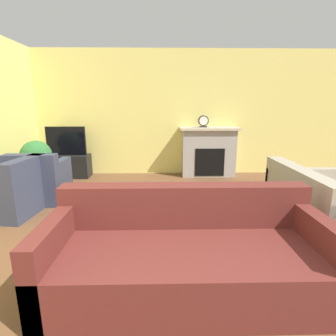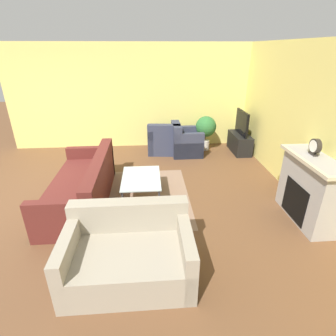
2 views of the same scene
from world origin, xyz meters
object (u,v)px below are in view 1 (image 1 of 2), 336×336
object	(u,v)px
armchair_by_window	(10,194)
armchair_accent	(40,183)
tv	(66,141)
couch_loveseat	(324,212)
mantel_clock	(203,121)
couch_sectional	(187,256)
coffee_table	(171,203)
potted_plant	(37,158)

from	to	relation	value
armchair_by_window	armchair_accent	size ratio (longest dim) A/B	1.10
tv	armchair_by_window	xyz separation A→B (m)	(-0.13, -2.00, -0.49)
armchair_by_window	armchair_accent	xyz separation A→B (m)	(0.18, 0.53, 0.00)
couch_loveseat	mantel_clock	world-z (taller)	mantel_clock
couch_sectional	tv	bearing A→B (deg)	121.97
mantel_clock	tv	bearing A→B (deg)	-178.52
couch_loveseat	coffee_table	size ratio (longest dim) A/B	1.48
tv	coffee_table	distance (m)	3.39
tv	coffee_table	size ratio (longest dim) A/B	0.82
tv	couch_sectional	xyz separation A→B (m)	(2.25, -3.61, -0.51)
armchair_by_window	potted_plant	bearing A→B (deg)	-168.44
couch_loveseat	armchair_by_window	distance (m)	4.18
couch_sectional	armchair_by_window	xyz separation A→B (m)	(-2.38, 1.61, 0.02)
couch_sectional	coffee_table	world-z (taller)	couch_sectional
couch_sectional	couch_loveseat	xyz separation A→B (m)	(1.74, 0.92, 0.00)
armchair_by_window	potted_plant	xyz separation A→B (m)	(-0.11, 1.12, 0.30)
tv	potted_plant	bearing A→B (deg)	-104.99
coffee_table	potted_plant	world-z (taller)	potted_plant
couch_sectional	couch_loveseat	size ratio (longest dim) A/B	1.54
potted_plant	armchair_accent	bearing A→B (deg)	-63.59
armchair_accent	potted_plant	bearing A→B (deg)	-64.10
couch_sectional	coffee_table	xyz separation A→B (m)	(-0.10, 1.04, 0.08)
tv	armchair_by_window	size ratio (longest dim) A/B	0.92
coffee_table	couch_loveseat	bearing A→B (deg)	-3.68
armchair_by_window	coffee_table	size ratio (longest dim) A/B	0.89
coffee_table	tv	bearing A→B (deg)	129.95
armchair_accent	coffee_table	size ratio (longest dim) A/B	0.81
couch_sectional	mantel_clock	bearing A→B (deg)	79.54
couch_loveseat	tv	bearing A→B (deg)	56.02
mantel_clock	coffee_table	bearing A→B (deg)	-106.34
tv	couch_sectional	bearing A→B (deg)	-58.03
couch_loveseat	couch_sectional	bearing A→B (deg)	117.74
armchair_by_window	armchair_accent	world-z (taller)	same
armchair_accent	coffee_table	bearing A→B (deg)	151.72
tv	couch_loveseat	size ratio (longest dim) A/B	0.56
tv	coffee_table	xyz separation A→B (m)	(2.16, -2.58, -0.43)
coffee_table	mantel_clock	distance (m)	2.89
couch_loveseat	armchair_accent	bearing A→B (deg)	72.73
armchair_by_window	coffee_table	world-z (taller)	armchair_by_window
potted_plant	couch_loveseat	bearing A→B (deg)	-23.15
tv	potted_plant	size ratio (longest dim) A/B	0.90
armchair_by_window	tv	bearing A→B (deg)	-177.68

